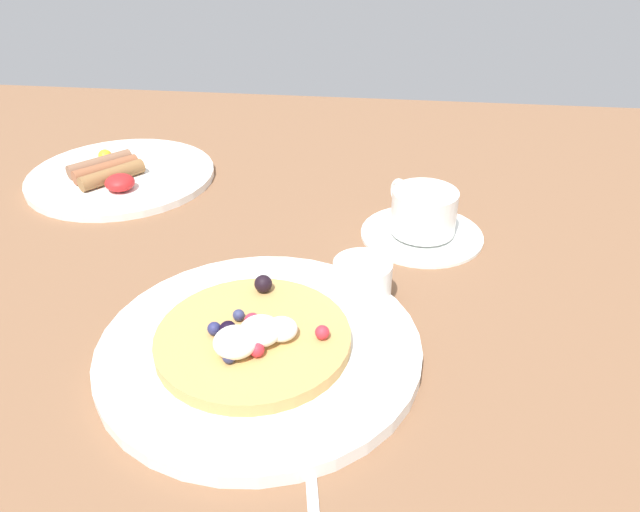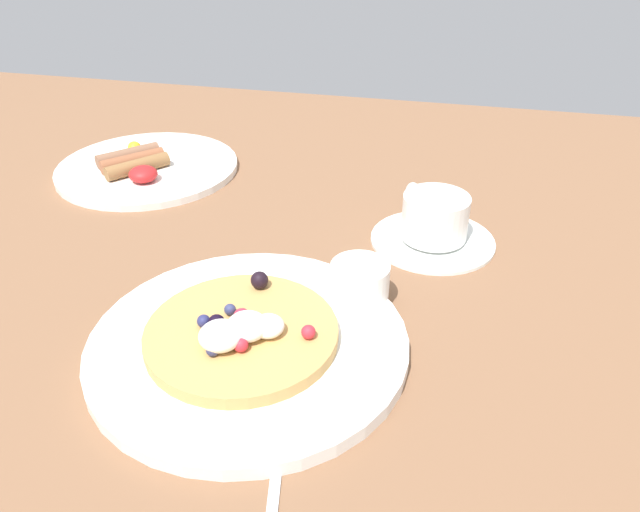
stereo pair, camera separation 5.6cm
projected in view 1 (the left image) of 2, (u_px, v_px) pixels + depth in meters
The scene contains 8 objects.
ground_plane at pixel (308, 300), 65.05cm from camera, with size 198.33×129.79×3.00cm, color brown.
pancake_plate at pixel (260, 348), 55.24cm from camera, with size 28.97×28.97×1.36cm, color white.
pancake_with_berries at pixel (253, 337), 53.95cm from camera, with size 17.33×17.33×3.48cm.
syrup_ramekin at pixel (362, 277), 60.73cm from camera, with size 5.87×5.87×3.31cm.
breakfast_plate at pixel (122, 176), 87.04cm from camera, with size 25.92×25.92×1.02cm, color white.
fried_breakfast at pixel (108, 169), 85.55cm from camera, with size 11.79×14.21×2.34cm.
coffee_saucer at pixel (422, 233), 73.36cm from camera, with size 14.51×14.51×0.84cm, color white.
coffee_cup at pixel (423, 210), 71.86cm from camera, with size 8.01×9.47×5.10cm.
Camera 1 is at (7.52, -52.15, 36.97)cm, focal length 34.49 mm.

